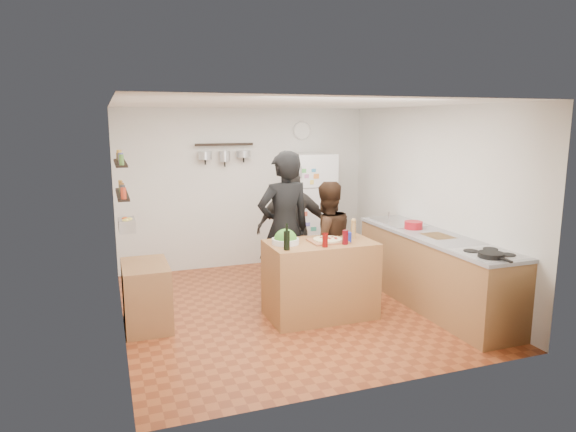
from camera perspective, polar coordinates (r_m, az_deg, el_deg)
name	(u,v)px	position (r m, az deg, el deg)	size (l,w,h in m)	color
room_shell	(280,204)	(6.58, -0.85, 1.29)	(4.20, 4.20, 4.20)	brown
prep_island	(320,279)	(6.14, 3.60, -7.03)	(1.25, 0.72, 0.91)	#986137
pizza_board	(328,241)	(6.03, 4.42, -2.78)	(0.42, 0.34, 0.02)	#995837
pizza	(328,239)	(6.03, 4.42, -2.61)	(0.34, 0.34, 0.02)	beige
salad_bowl	(285,241)	(5.91, -0.29, -2.82)	(0.32, 0.32, 0.06)	silver
wine_bottle	(287,241)	(5.62, -0.14, -2.76)	(0.07, 0.07, 0.21)	black
wine_glass_near	(325,240)	(5.77, 4.14, -2.70)	(0.06, 0.06, 0.16)	#610908
wine_glass_far	(345,237)	(5.92, 6.38, -2.36)	(0.07, 0.07, 0.17)	#56070E
pepper_mill	(353,230)	(6.23, 7.27, -1.58)	(0.06, 0.06, 0.19)	olive
salt_canister	(348,237)	(6.03, 6.73, -2.36)	(0.07, 0.07, 0.12)	navy
person_left	(284,229)	(6.42, -0.43, -1.43)	(0.71, 0.47, 1.95)	black
person_center	(326,243)	(6.53, 4.24, -2.98)	(0.76, 0.59, 1.56)	black
person_back	(293,228)	(7.06, 0.55, -1.37)	(1.00, 0.41, 1.70)	#2C2A27
counter_run	(433,271)	(6.71, 15.83, -5.95)	(0.63, 2.63, 0.90)	#9E7042
stove_top	(489,254)	(5.87, 21.43, -3.96)	(0.60, 0.62, 0.02)	white
skillet	(491,255)	(5.70, 21.64, -4.05)	(0.27, 0.27, 0.05)	black
sink	(398,223)	(7.28, 12.14, -0.72)	(0.50, 0.80, 0.03)	silver
cutting_board	(438,237)	(6.55, 16.31, -2.20)	(0.30, 0.40, 0.02)	brown
red_bowl	(413,225)	(6.88, 13.77, -0.99)	(0.23, 0.23, 0.10)	#AA131E
fridge	(309,210)	(8.22, 2.34, 0.68)	(0.70, 0.68, 1.80)	white
wall_clock	(302,131)	(8.41, 1.54, 9.47)	(0.30, 0.30, 0.03)	silver
spice_shelf_lower	(122,194)	(6.01, -17.95, 2.30)	(0.12, 1.00, 0.03)	black
spice_shelf_upper	(120,163)	(5.97, -18.14, 5.63)	(0.12, 1.00, 0.03)	black
produce_basket	(127,225)	(6.07, -17.48, -0.95)	(0.18, 0.35, 0.14)	silver
side_table	(146,295)	(6.08, -15.46, -8.49)	(0.50, 0.80, 0.73)	#A57545
pot_rack	(224,144)	(7.96, -7.09, 7.89)	(0.90, 0.04, 0.04)	black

